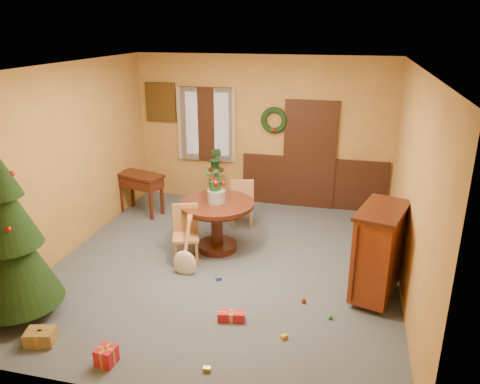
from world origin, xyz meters
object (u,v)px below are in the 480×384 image
(chair_near, at_px, (186,231))
(christmas_tree, at_px, (8,237))
(dining_table, at_px, (217,217))
(writing_desk, at_px, (140,184))
(sideboard, at_px, (378,251))

(chair_near, distance_m, christmas_tree, 2.46)
(dining_table, xyz_separation_m, christmas_tree, (-1.89, -2.29, 0.49))
(writing_desk, bearing_deg, christmas_tree, -90.97)
(dining_table, relative_size, writing_desk, 1.21)
(dining_table, height_order, writing_desk, dining_table)
(dining_table, height_order, christmas_tree, christmas_tree)
(sideboard, bearing_deg, writing_desk, 154.97)
(chair_near, xyz_separation_m, writing_desk, (-1.47, 1.59, 0.12))
(dining_table, distance_m, christmas_tree, 3.01)
(christmas_tree, distance_m, writing_desk, 3.47)
(sideboard, bearing_deg, christmas_tree, -161.32)
(dining_table, height_order, chair_near, chair_near)
(dining_table, relative_size, christmas_tree, 0.53)
(christmas_tree, relative_size, writing_desk, 2.30)
(chair_near, height_order, sideboard, sideboard)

